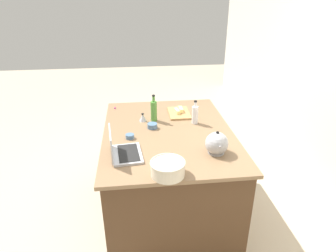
# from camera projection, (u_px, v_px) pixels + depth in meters

# --- Properties ---
(ground_plane) EXTENTS (12.00, 12.00, 0.00)m
(ground_plane) POSITION_uv_depth(u_px,v_px,m) (168.00, 210.00, 3.05)
(ground_plane) COLOR #B7A88E
(island_counter) EXTENTS (1.53, 1.15, 0.90)m
(island_counter) POSITION_uv_depth(u_px,v_px,m) (168.00, 173.00, 2.86)
(island_counter) COLOR #4C331E
(island_counter) RESTS_ON ground
(laptop) EXTENTS (0.33, 0.26, 0.22)m
(laptop) POSITION_uv_depth(u_px,v_px,m) (122.00, 150.00, 2.26)
(laptop) COLOR #B7B7BC
(laptop) RESTS_ON island_counter
(mixing_bowl_large) EXTENTS (0.24, 0.24, 0.11)m
(mixing_bowl_large) POSITION_uv_depth(u_px,v_px,m) (168.00, 168.00, 2.03)
(mixing_bowl_large) COLOR beige
(mixing_bowl_large) RESTS_ON island_counter
(bottle_olive) EXTENTS (0.06, 0.06, 0.26)m
(bottle_olive) POSITION_uv_depth(u_px,v_px,m) (154.00, 110.00, 2.83)
(bottle_olive) COLOR #4C8C38
(bottle_olive) RESTS_ON island_counter
(bottle_vinegar) EXTENTS (0.06, 0.06, 0.23)m
(bottle_vinegar) POSITION_uv_depth(u_px,v_px,m) (195.00, 114.00, 2.78)
(bottle_vinegar) COLOR white
(bottle_vinegar) RESTS_ON island_counter
(kettle) EXTENTS (0.21, 0.18, 0.20)m
(kettle) POSITION_uv_depth(u_px,v_px,m) (217.00, 144.00, 2.29)
(kettle) COLOR #ADADB2
(kettle) RESTS_ON island_counter
(cutting_board) EXTENTS (0.32, 0.21, 0.02)m
(cutting_board) POSITION_uv_depth(u_px,v_px,m) (179.00, 113.00, 3.02)
(cutting_board) COLOR #AD7F4C
(cutting_board) RESTS_ON island_counter
(butter_stick_left) EXTENTS (0.11, 0.05, 0.04)m
(butter_stick_left) POSITION_uv_depth(u_px,v_px,m) (177.00, 111.00, 3.00)
(butter_stick_left) COLOR #F4E58C
(butter_stick_left) RESTS_ON cutting_board
(butter_stick_right) EXTENTS (0.11, 0.04, 0.04)m
(butter_stick_right) POSITION_uv_depth(u_px,v_px,m) (181.00, 109.00, 3.04)
(butter_stick_right) COLOR #F4E58C
(butter_stick_right) RESTS_ON cutting_board
(ramekin_small) EXTENTS (0.09, 0.09, 0.05)m
(ramekin_small) POSITION_uv_depth(u_px,v_px,m) (152.00, 126.00, 2.72)
(ramekin_small) COLOR slate
(ramekin_small) RESTS_ON island_counter
(ramekin_medium) EXTENTS (0.07, 0.07, 0.04)m
(ramekin_medium) POSITION_uv_depth(u_px,v_px,m) (130.00, 136.00, 2.54)
(ramekin_medium) COLOR slate
(ramekin_medium) RESTS_ON island_counter
(kitchen_timer) EXTENTS (0.07, 0.07, 0.08)m
(kitchen_timer) POSITION_uv_depth(u_px,v_px,m) (143.00, 117.00, 2.86)
(kitchen_timer) COLOR #B2B2B7
(kitchen_timer) RESTS_ON island_counter
(candy_0) EXTENTS (0.02, 0.02, 0.02)m
(candy_0) POSITION_uv_depth(u_px,v_px,m) (114.00, 148.00, 2.37)
(candy_0) COLOR orange
(candy_0) RESTS_ON island_counter
(candy_1) EXTENTS (0.02, 0.02, 0.02)m
(candy_1) POSITION_uv_depth(u_px,v_px,m) (115.00, 108.00, 3.15)
(candy_1) COLOR #CC3399
(candy_1) RESTS_ON island_counter
(candy_3) EXTENTS (0.02, 0.02, 0.02)m
(candy_3) POSITION_uv_depth(u_px,v_px,m) (172.00, 154.00, 2.29)
(candy_3) COLOR red
(candy_3) RESTS_ON island_counter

